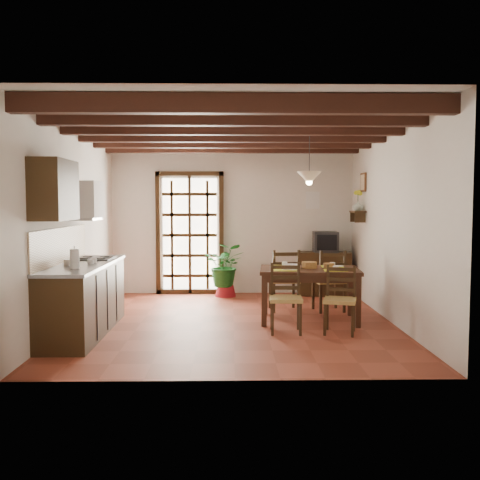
{
  "coord_description": "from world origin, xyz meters",
  "views": [
    {
      "loc": [
        -0.04,
        -7.51,
        1.7
      ],
      "look_at": [
        0.1,
        0.4,
        1.15
      ],
      "focal_mm": 40.0,
      "sensor_mm": 36.0,
      "label": 1
    }
  ],
  "objects_px": {
    "kitchen_counter": "(84,297)",
    "chair_near_right": "(340,312)",
    "chair_far_right": "(329,292)",
    "pendant_lamp": "(309,177)",
    "crt_tv": "(325,242)",
    "chair_far_left": "(284,291)",
    "dining_table": "(309,275)",
    "sideboard": "(325,274)",
    "chair_near_left": "(286,311)",
    "potted_plant": "(225,265)"
  },
  "relations": [
    {
      "from": "kitchen_counter",
      "to": "potted_plant",
      "type": "bearing_deg",
      "value": 56.23
    },
    {
      "from": "kitchen_counter",
      "to": "chair_near_left",
      "type": "xyz_separation_m",
      "value": [
        2.64,
        0.0,
        -0.19
      ]
    },
    {
      "from": "dining_table",
      "to": "chair_far_right",
      "type": "distance_m",
      "value": 0.88
    },
    {
      "from": "sideboard",
      "to": "potted_plant",
      "type": "distance_m",
      "value": 1.84
    },
    {
      "from": "kitchen_counter",
      "to": "chair_near_right",
      "type": "height_order",
      "value": "kitchen_counter"
    },
    {
      "from": "crt_tv",
      "to": "chair_far_left",
      "type": "bearing_deg",
      "value": -120.44
    },
    {
      "from": "dining_table",
      "to": "sideboard",
      "type": "relative_size",
      "value": 1.57
    },
    {
      "from": "kitchen_counter",
      "to": "sideboard",
      "type": "distance_m",
      "value": 4.62
    },
    {
      "from": "dining_table",
      "to": "chair_far_right",
      "type": "bearing_deg",
      "value": 63.7
    },
    {
      "from": "chair_near_right",
      "to": "chair_far_left",
      "type": "distance_m",
      "value": 1.6
    },
    {
      "from": "chair_near_left",
      "to": "chair_near_right",
      "type": "distance_m",
      "value": 0.7
    },
    {
      "from": "pendant_lamp",
      "to": "chair_near_left",
      "type": "bearing_deg",
      "value": -117.54
    },
    {
      "from": "sideboard",
      "to": "chair_near_left",
      "type": "bearing_deg",
      "value": -101.08
    },
    {
      "from": "chair_near_right",
      "to": "crt_tv",
      "type": "bearing_deg",
      "value": 99.64
    },
    {
      "from": "chair_near_left",
      "to": "pendant_lamp",
      "type": "relative_size",
      "value": 1.07
    },
    {
      "from": "kitchen_counter",
      "to": "sideboard",
      "type": "bearing_deg",
      "value": 37.7
    },
    {
      "from": "dining_table",
      "to": "chair_far_right",
      "type": "xyz_separation_m",
      "value": [
        0.41,
        0.68,
        -0.36
      ]
    },
    {
      "from": "crt_tv",
      "to": "pendant_lamp",
      "type": "bearing_deg",
      "value": -104.29
    },
    {
      "from": "chair_near_left",
      "to": "kitchen_counter",
      "type": "bearing_deg",
      "value": -177.31
    },
    {
      "from": "dining_table",
      "to": "sideboard",
      "type": "xyz_separation_m",
      "value": [
        0.61,
        2.14,
        -0.26
      ]
    },
    {
      "from": "sideboard",
      "to": "pendant_lamp",
      "type": "height_order",
      "value": "pendant_lamp"
    },
    {
      "from": "chair_far_right",
      "to": "sideboard",
      "type": "xyz_separation_m",
      "value": [
        0.2,
        1.45,
        0.1
      ]
    },
    {
      "from": "chair_far_left",
      "to": "pendant_lamp",
      "type": "bearing_deg",
      "value": 108.69
    },
    {
      "from": "potted_plant",
      "to": "sideboard",
      "type": "bearing_deg",
      "value": 3.16
    },
    {
      "from": "dining_table",
      "to": "crt_tv",
      "type": "bearing_deg",
      "value": 78.84
    },
    {
      "from": "kitchen_counter",
      "to": "chair_far_right",
      "type": "distance_m",
      "value": 3.73
    },
    {
      "from": "chair_far_right",
      "to": "crt_tv",
      "type": "distance_m",
      "value": 1.61
    },
    {
      "from": "chair_near_right",
      "to": "chair_far_left",
      "type": "relative_size",
      "value": 0.9
    },
    {
      "from": "chair_near_right",
      "to": "pendant_lamp",
      "type": "distance_m",
      "value": 2.01
    },
    {
      "from": "chair_far_left",
      "to": "crt_tv",
      "type": "height_order",
      "value": "crt_tv"
    },
    {
      "from": "pendant_lamp",
      "to": "crt_tv",
      "type": "bearing_deg",
      "value": 73.32
    },
    {
      "from": "dining_table",
      "to": "potted_plant",
      "type": "bearing_deg",
      "value": 125.83
    },
    {
      "from": "dining_table",
      "to": "potted_plant",
      "type": "relative_size",
      "value": 0.71
    },
    {
      "from": "chair_far_left",
      "to": "chair_far_right",
      "type": "distance_m",
      "value": 0.7
    },
    {
      "from": "chair_near_right",
      "to": "pendant_lamp",
      "type": "bearing_deg",
      "value": 125.0
    },
    {
      "from": "chair_near_right",
      "to": "crt_tv",
      "type": "relative_size",
      "value": 1.94
    },
    {
      "from": "kitchen_counter",
      "to": "dining_table",
      "type": "relative_size",
      "value": 1.53
    },
    {
      "from": "sideboard",
      "to": "dining_table",
      "type": "bearing_deg",
      "value": -97.14
    },
    {
      "from": "dining_table",
      "to": "chair_far_left",
      "type": "height_order",
      "value": "chair_far_left"
    },
    {
      "from": "pendant_lamp",
      "to": "sideboard",
      "type": "bearing_deg",
      "value": 73.37
    },
    {
      "from": "kitchen_counter",
      "to": "chair_far_right",
      "type": "relative_size",
      "value": 2.32
    },
    {
      "from": "chair_near_right",
      "to": "sideboard",
      "type": "bearing_deg",
      "value": 99.65
    },
    {
      "from": "dining_table",
      "to": "chair_far_left",
      "type": "distance_m",
      "value": 0.87
    },
    {
      "from": "chair_near_left",
      "to": "chair_far_left",
      "type": "height_order",
      "value": "chair_far_left"
    },
    {
      "from": "chair_far_right",
      "to": "pendant_lamp",
      "type": "bearing_deg",
      "value": 45.21
    },
    {
      "from": "chair_far_right",
      "to": "chair_near_right",
      "type": "bearing_deg",
      "value": 75.61
    },
    {
      "from": "chair_near_left",
      "to": "potted_plant",
      "type": "relative_size",
      "value": 0.44
    },
    {
      "from": "dining_table",
      "to": "chair_near_left",
      "type": "relative_size",
      "value": 1.63
    },
    {
      "from": "potted_plant",
      "to": "chair_far_left",
      "type": "bearing_deg",
      "value": -54.02
    },
    {
      "from": "kitchen_counter",
      "to": "chair_far_left",
      "type": "xyz_separation_m",
      "value": [
        2.76,
        1.43,
        -0.17
      ]
    }
  ]
}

